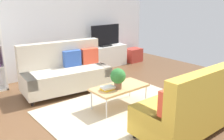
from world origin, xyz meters
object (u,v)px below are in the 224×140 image
at_px(potted_plant, 118,77).
at_px(table_book_0, 108,89).
at_px(vase_0, 88,46).
at_px(couch_beige, 66,72).
at_px(tv, 105,36).
at_px(bottle_0, 95,44).
at_px(tv_console, 105,56).
at_px(couch_green, 193,106).
at_px(coffee_table, 120,88).
at_px(storage_trunk, 133,55).

height_order(potted_plant, table_book_0, potted_plant).
height_order(potted_plant, vase_0, potted_plant).
xyz_separation_m(couch_beige, vase_0, (1.36, 1.09, 0.26)).
relative_size(tv, bottle_0, 4.54).
height_order(tv, bottle_0, tv).
xyz_separation_m(tv_console, vase_0, (-0.58, 0.05, 0.39)).
xyz_separation_m(potted_plant, table_book_0, (-0.19, 0.07, -0.21)).
xyz_separation_m(couch_beige, couch_green, (0.66, -2.84, 0.00)).
bearing_deg(couch_green, coffee_table, 101.81).
distance_m(table_book_0, bottle_0, 2.82).
xyz_separation_m(coffee_table, storage_trunk, (2.66, 2.36, -0.17)).
distance_m(couch_green, coffee_table, 1.45).
bearing_deg(couch_beige, vase_0, -134.29).
distance_m(tv_console, table_book_0, 3.07).
xyz_separation_m(couch_green, storage_trunk, (2.38, 3.78, -0.23)).
height_order(couch_beige, potted_plant, couch_beige).
bearing_deg(storage_trunk, bottle_0, 177.74).
bearing_deg(tv, couch_beige, -152.19).
distance_m(couch_green, tv_console, 4.09).
relative_size(tv_console, vase_0, 10.10).
height_order(storage_trunk, table_book_0, table_book_0).
xyz_separation_m(tv_console, potted_plant, (-1.66, -2.52, 0.33)).
relative_size(couch_green, tv_console, 1.36).
bearing_deg(couch_green, bottle_0, 77.95).
xyz_separation_m(potted_plant, bottle_0, (1.24, 2.48, 0.10)).
distance_m(tv_console, storage_trunk, 1.11).
bearing_deg(bottle_0, storage_trunk, -2.26).
bearing_deg(tv_console, vase_0, 175.07).
xyz_separation_m(couch_green, tv_console, (1.28, 3.88, -0.13)).
height_order(coffee_table, tv_console, tv_console).
bearing_deg(bottle_0, coffee_table, -115.29).
xyz_separation_m(couch_beige, bottle_0, (1.52, 1.00, 0.30)).
bearing_deg(coffee_table, bottle_0, 64.71).
xyz_separation_m(couch_green, potted_plant, (-0.38, 1.36, 0.20)).
height_order(tv_console, potted_plant, potted_plant).
relative_size(tv_console, table_book_0, 5.83).
relative_size(coffee_table, storage_trunk, 2.12).
bearing_deg(vase_0, coffee_table, -111.39).
xyz_separation_m(couch_beige, storage_trunk, (3.04, 0.94, -0.23)).
relative_size(storage_trunk, table_book_0, 2.17).
distance_m(tv, vase_0, 0.63).
relative_size(tv_console, potted_plant, 3.57).
bearing_deg(tv_console, tv, -90.00).
relative_size(couch_beige, tv_console, 1.42).
distance_m(table_book_0, vase_0, 2.82).
height_order(coffee_table, tv, tv).
bearing_deg(storage_trunk, coffee_table, -138.45).
relative_size(tv, table_book_0, 4.17).
distance_m(tv, bottle_0, 0.47).
height_order(couch_green, storage_trunk, couch_green).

